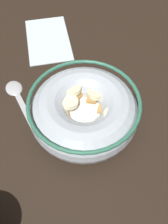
{
  "coord_description": "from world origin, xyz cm",
  "views": [
    {
      "loc": [
        -21.53,
        -0.52,
        35.15
      ],
      "look_at": [
        0.0,
        0.0,
        3.0
      ],
      "focal_mm": 38.03,
      "sensor_mm": 36.0,
      "label": 1
    }
  ],
  "objects": [
    {
      "name": "cereal_bowl",
      "position": [
        0.01,
        0.02,
        3.34
      ],
      "size": [
        17.72,
        17.72,
        6.25
      ],
      "color": "#B2BCC6",
      "rests_on": "ground_plane"
    },
    {
      "name": "spoon",
      "position": [
        5.58,
        12.67,
        0.34
      ],
      "size": [
        12.87,
        8.67,
        0.8
      ],
      "color": "#B7B7BC",
      "rests_on": "ground_plane"
    },
    {
      "name": "ground_plane",
      "position": [
        0.0,
        0.0,
        -1.0
      ],
      "size": [
        113.26,
        113.26,
        2.0
      ],
      "primitive_type": "cube",
      "color": "black"
    },
    {
      "name": "folded_napkin",
      "position": [
        21.4,
        8.57,
        0.15
      ],
      "size": [
        17.03,
        12.4,
        0.3
      ],
      "primitive_type": "cube",
      "rotation": [
        0.0,
        0.0,
        0.22
      ],
      "color": "silver",
      "rests_on": "ground_plane"
    }
  ]
}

